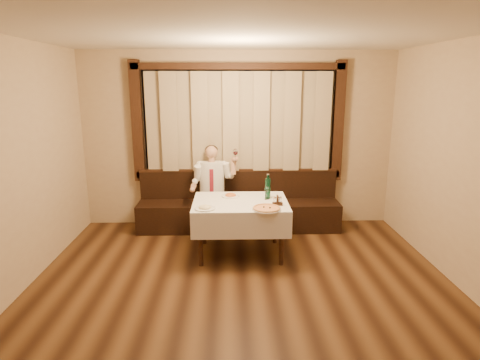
{
  "coord_description": "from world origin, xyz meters",
  "views": [
    {
      "loc": [
        -0.14,
        -3.46,
        2.32
      ],
      "look_at": [
        0.0,
        1.9,
        1.0
      ],
      "focal_mm": 30.0,
      "sensor_mm": 36.0,
      "label": 1
    }
  ],
  "objects_px": {
    "pasta_red": "(231,194)",
    "seated_man": "(212,182)",
    "dining_table": "(240,209)",
    "banquette": "(239,209)",
    "pizza": "(267,208)",
    "pasta_cream": "(205,206)",
    "green_bottle": "(268,188)",
    "cruet_caddy": "(278,202)"
  },
  "relations": [
    {
      "from": "banquette",
      "to": "green_bottle",
      "type": "height_order",
      "value": "green_bottle"
    },
    {
      "from": "seated_man",
      "to": "green_bottle",
      "type": "bearing_deg",
      "value": -45.18
    },
    {
      "from": "pasta_red",
      "to": "green_bottle",
      "type": "height_order",
      "value": "green_bottle"
    },
    {
      "from": "dining_table",
      "to": "green_bottle",
      "type": "bearing_deg",
      "value": 18.98
    },
    {
      "from": "banquette",
      "to": "cruet_caddy",
      "type": "relative_size",
      "value": 23.57
    },
    {
      "from": "pasta_cream",
      "to": "cruet_caddy",
      "type": "distance_m",
      "value": 0.94
    },
    {
      "from": "banquette",
      "to": "pasta_cream",
      "type": "xyz_separation_m",
      "value": [
        -0.46,
        -1.36,
        0.48
      ]
    },
    {
      "from": "pasta_red",
      "to": "dining_table",
      "type": "bearing_deg",
      "value": -59.93
    },
    {
      "from": "pizza",
      "to": "pasta_red",
      "type": "xyz_separation_m",
      "value": [
        -0.45,
        0.6,
        0.02
      ]
    },
    {
      "from": "cruet_caddy",
      "to": "pasta_red",
      "type": "bearing_deg",
      "value": 139.11
    },
    {
      "from": "pasta_cream",
      "to": "seated_man",
      "type": "relative_size",
      "value": 0.19
    },
    {
      "from": "banquette",
      "to": "pasta_red",
      "type": "bearing_deg",
      "value": -99.36
    },
    {
      "from": "banquette",
      "to": "green_bottle",
      "type": "xyz_separation_m",
      "value": [
        0.38,
        -0.89,
        0.59
      ]
    },
    {
      "from": "pizza",
      "to": "pasta_red",
      "type": "distance_m",
      "value": 0.75
    },
    {
      "from": "banquette",
      "to": "dining_table",
      "type": "xyz_separation_m",
      "value": [
        0.0,
        -1.02,
        0.34
      ]
    },
    {
      "from": "pasta_red",
      "to": "seated_man",
      "type": "distance_m",
      "value": 0.76
    },
    {
      "from": "green_bottle",
      "to": "seated_man",
      "type": "xyz_separation_m",
      "value": [
        -0.8,
        0.8,
        -0.11
      ]
    },
    {
      "from": "banquette",
      "to": "seated_man",
      "type": "relative_size",
      "value": 2.36
    },
    {
      "from": "dining_table",
      "to": "pizza",
      "type": "bearing_deg",
      "value": -49.69
    },
    {
      "from": "dining_table",
      "to": "banquette",
      "type": "bearing_deg",
      "value": 90.0
    },
    {
      "from": "pizza",
      "to": "seated_man",
      "type": "xyz_separation_m",
      "value": [
        -0.74,
        1.31,
        0.02
      ]
    },
    {
      "from": "pasta_cream",
      "to": "green_bottle",
      "type": "distance_m",
      "value": 0.96
    },
    {
      "from": "pasta_red",
      "to": "cruet_caddy",
      "type": "relative_size",
      "value": 1.87
    },
    {
      "from": "pizza",
      "to": "pasta_cream",
      "type": "distance_m",
      "value": 0.78
    },
    {
      "from": "green_bottle",
      "to": "cruet_caddy",
      "type": "xyz_separation_m",
      "value": [
        0.1,
        -0.33,
        -0.1
      ]
    },
    {
      "from": "pasta_cream",
      "to": "pizza",
      "type": "bearing_deg",
      "value": -3.12
    },
    {
      "from": "dining_table",
      "to": "cruet_caddy",
      "type": "bearing_deg",
      "value": -22.92
    },
    {
      "from": "pasta_red",
      "to": "cruet_caddy",
      "type": "xyz_separation_m",
      "value": [
        0.61,
        -0.43,
        0.01
      ]
    },
    {
      "from": "dining_table",
      "to": "pizza",
      "type": "height_order",
      "value": "pizza"
    },
    {
      "from": "cruet_caddy",
      "to": "seated_man",
      "type": "relative_size",
      "value": 0.1
    },
    {
      "from": "seated_man",
      "to": "pasta_cream",
      "type": "bearing_deg",
      "value": -91.69
    },
    {
      "from": "banquette",
      "to": "cruet_caddy",
      "type": "bearing_deg",
      "value": -68.73
    },
    {
      "from": "pasta_cream",
      "to": "green_bottle",
      "type": "height_order",
      "value": "green_bottle"
    },
    {
      "from": "green_bottle",
      "to": "pizza",
      "type": "bearing_deg",
      "value": -96.92
    },
    {
      "from": "dining_table",
      "to": "green_bottle",
      "type": "distance_m",
      "value": 0.47
    },
    {
      "from": "green_bottle",
      "to": "seated_man",
      "type": "bearing_deg",
      "value": 134.82
    },
    {
      "from": "pasta_cream",
      "to": "seated_man",
      "type": "height_order",
      "value": "seated_man"
    },
    {
      "from": "pasta_red",
      "to": "banquette",
      "type": "bearing_deg",
      "value": 80.64
    },
    {
      "from": "pizza",
      "to": "green_bottle",
      "type": "height_order",
      "value": "green_bottle"
    },
    {
      "from": "pasta_red",
      "to": "seated_man",
      "type": "xyz_separation_m",
      "value": [
        -0.29,
        0.71,
        0.0
      ]
    },
    {
      "from": "green_bottle",
      "to": "pasta_cream",
      "type": "bearing_deg",
      "value": -150.96
    },
    {
      "from": "pasta_cream",
      "to": "cruet_caddy",
      "type": "xyz_separation_m",
      "value": [
        0.93,
        0.13,
        0.01
      ]
    }
  ]
}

